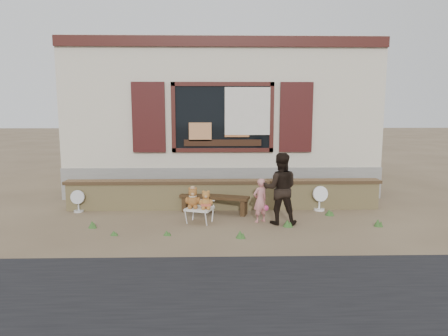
{
  "coord_description": "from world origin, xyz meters",
  "views": [
    {
      "loc": [
        -0.2,
        -7.86,
        2.25
      ],
      "look_at": [
        0.0,
        0.6,
        1.0
      ],
      "focal_mm": 32.0,
      "sensor_mm": 36.0,
      "label": 1
    }
  ],
  "objects_px": {
    "bench": "(214,200)",
    "teddy_bear_right": "(206,199)",
    "child": "(260,200)",
    "teddy_bear_left": "(193,197)",
    "folding_chair": "(199,209)",
    "adult": "(280,189)"
  },
  "relations": [
    {
      "from": "teddy_bear_right",
      "to": "child",
      "type": "bearing_deg",
      "value": 23.52
    },
    {
      "from": "teddy_bear_left",
      "to": "child",
      "type": "bearing_deg",
      "value": 18.76
    },
    {
      "from": "bench",
      "to": "teddy_bear_left",
      "type": "distance_m",
      "value": 0.86
    },
    {
      "from": "bench",
      "to": "folding_chair",
      "type": "height_order",
      "value": "bench"
    },
    {
      "from": "bench",
      "to": "teddy_bear_left",
      "type": "height_order",
      "value": "teddy_bear_left"
    },
    {
      "from": "folding_chair",
      "to": "adult",
      "type": "xyz_separation_m",
      "value": [
        1.59,
        -0.09,
        0.43
      ]
    },
    {
      "from": "teddy_bear_left",
      "to": "adult",
      "type": "relative_size",
      "value": 0.3
    },
    {
      "from": "folding_chair",
      "to": "child",
      "type": "bearing_deg",
      "value": 20.89
    },
    {
      "from": "bench",
      "to": "folding_chair",
      "type": "relative_size",
      "value": 2.51
    },
    {
      "from": "child",
      "to": "adult",
      "type": "distance_m",
      "value": 0.48
    },
    {
      "from": "folding_chair",
      "to": "bench",
      "type": "bearing_deg",
      "value": 88.11
    },
    {
      "from": "teddy_bear_left",
      "to": "teddy_bear_right",
      "type": "relative_size",
      "value": 1.13
    },
    {
      "from": "teddy_bear_right",
      "to": "adult",
      "type": "height_order",
      "value": "adult"
    },
    {
      "from": "bench",
      "to": "folding_chair",
      "type": "distance_m",
      "value": 0.81
    },
    {
      "from": "adult",
      "to": "child",
      "type": "bearing_deg",
      "value": -10.75
    },
    {
      "from": "bench",
      "to": "child",
      "type": "bearing_deg",
      "value": -20.64
    },
    {
      "from": "folding_chair",
      "to": "child",
      "type": "relative_size",
      "value": 0.69
    },
    {
      "from": "folding_chair",
      "to": "adult",
      "type": "bearing_deg",
      "value": 16.22
    },
    {
      "from": "teddy_bear_left",
      "to": "bench",
      "type": "bearing_deg",
      "value": 78.39
    },
    {
      "from": "bench",
      "to": "adult",
      "type": "distance_m",
      "value": 1.61
    },
    {
      "from": "bench",
      "to": "teddy_bear_right",
      "type": "height_order",
      "value": "teddy_bear_right"
    },
    {
      "from": "teddy_bear_left",
      "to": "teddy_bear_right",
      "type": "height_order",
      "value": "teddy_bear_left"
    }
  ]
}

